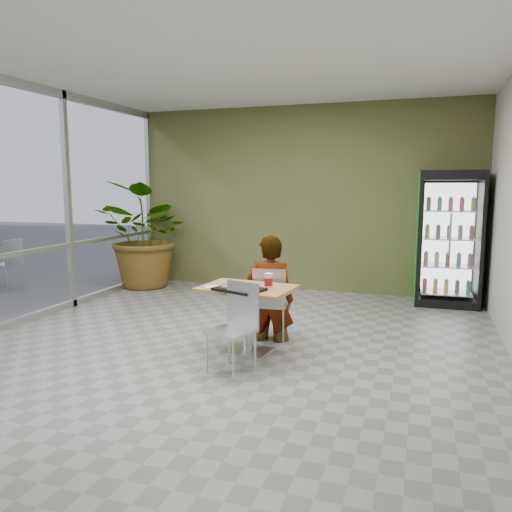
% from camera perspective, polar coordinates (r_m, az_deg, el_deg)
% --- Properties ---
extents(ground, '(7.00, 7.00, 0.00)m').
position_cam_1_polar(ground, '(5.72, -3.41, -10.68)').
color(ground, gray).
rests_on(ground, ground).
extents(room_envelope, '(6.00, 7.00, 3.20)m').
position_cam_1_polar(room_envelope, '(5.42, -3.56, 5.54)').
color(room_envelope, beige).
rests_on(room_envelope, ground).
extents(storefront_frame, '(0.10, 7.00, 3.20)m').
position_cam_1_polar(storefront_frame, '(7.11, -26.66, 5.31)').
color(storefront_frame, '#B3B5B8').
rests_on(storefront_frame, ground).
extents(dining_table, '(1.05, 0.79, 0.75)m').
position_cam_1_polar(dining_table, '(5.46, -1.01, -5.71)').
color(dining_table, tan).
rests_on(dining_table, ground).
extents(chair_far, '(0.44, 0.44, 0.88)m').
position_cam_1_polar(chair_far, '(5.94, 1.63, -4.81)').
color(chair_far, '#B3B5B8').
rests_on(chair_far, ground).
extents(chair_near, '(0.50, 0.50, 0.89)m').
position_cam_1_polar(chair_near, '(4.99, -2.19, -7.27)').
color(chair_near, '#B3B5B8').
rests_on(chair_near, ground).
extents(seated_woman, '(0.62, 0.44, 1.56)m').
position_cam_1_polar(seated_woman, '(5.99, 1.64, -5.03)').
color(seated_woman, black).
rests_on(seated_woman, ground).
extents(pizza_plate, '(0.29, 0.28, 0.03)m').
position_cam_1_polar(pizza_plate, '(5.49, -1.90, -3.19)').
color(pizza_plate, white).
rests_on(pizza_plate, dining_table).
extents(soda_cup, '(0.09, 0.09, 0.16)m').
position_cam_1_polar(soda_cup, '(5.32, 1.43, -2.88)').
color(soda_cup, white).
rests_on(soda_cup, dining_table).
extents(napkin_stack, '(0.17, 0.17, 0.02)m').
position_cam_1_polar(napkin_stack, '(5.37, -5.09, -3.56)').
color(napkin_stack, white).
rests_on(napkin_stack, dining_table).
extents(cafeteria_tray, '(0.58, 0.50, 0.03)m').
position_cam_1_polar(cafeteria_tray, '(5.22, -1.92, -3.81)').
color(cafeteria_tray, black).
rests_on(cafeteria_tray, dining_table).
extents(beverage_fridge, '(0.96, 0.75, 2.06)m').
position_cam_1_polar(beverage_fridge, '(8.20, 21.13, 1.88)').
color(beverage_fridge, black).
rests_on(beverage_fridge, ground).
extents(potted_plant, '(2.13, 2.00, 1.90)m').
position_cam_1_polar(potted_plant, '(9.18, -12.22, 2.36)').
color(potted_plant, '#335F26').
rests_on(potted_plant, ground).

